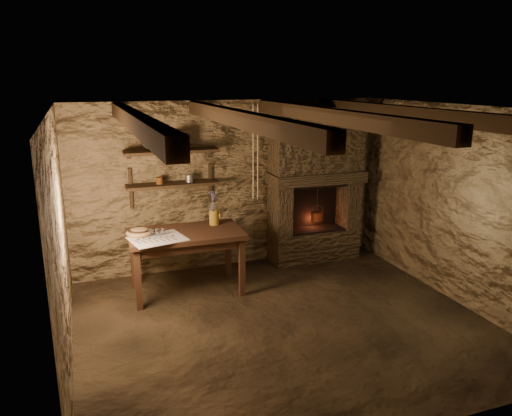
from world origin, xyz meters
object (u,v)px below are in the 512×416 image
object	(u,v)px
wooden_bowl	(139,233)
iron_stockpot	(180,142)
red_pot	(317,216)
stoneware_jug	(214,210)
work_table	(187,260)

from	to	relation	value
wooden_bowl	iron_stockpot	size ratio (longest dim) A/B	1.28
red_pot	wooden_bowl	bearing A→B (deg)	-170.02
stoneware_jug	wooden_bowl	world-z (taller)	stoneware_jug
stoneware_jug	iron_stockpot	xyz separation A→B (m)	(-0.33, 0.44, 0.86)
work_table	iron_stockpot	world-z (taller)	iron_stockpot
work_table	stoneware_jug	distance (m)	0.74
work_table	iron_stockpot	size ratio (longest dim) A/B	5.75
stoneware_jug	wooden_bowl	distance (m)	1.02
stoneware_jug	wooden_bowl	size ratio (longest dim) A/B	1.40
work_table	stoneware_jug	xyz separation A→B (m)	(0.43, 0.18, 0.57)
work_table	stoneware_jug	size ratio (longest dim) A/B	3.21
iron_stockpot	work_table	bearing A→B (deg)	-99.22
iron_stockpot	red_pot	bearing A→B (deg)	-3.43
wooden_bowl	red_pot	xyz separation A→B (m)	(2.67, 0.47, -0.16)
wooden_bowl	red_pot	world-z (taller)	red_pot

